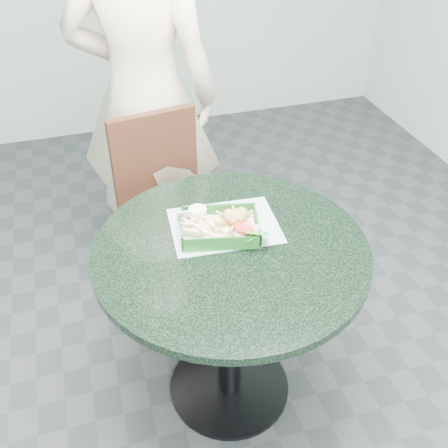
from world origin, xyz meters
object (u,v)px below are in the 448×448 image
object	(u,v)px
cafe_table	(230,287)
diner_person	(140,51)
food_basket	(220,234)
sauce_ramekin	(195,220)
dining_chair	(162,204)
crab_sandwich	(234,221)

from	to	relation	value
cafe_table	diner_person	size ratio (longest dim) A/B	0.41
cafe_table	food_basket	bearing A→B (deg)	101.57
sauce_ramekin	diner_person	bearing A→B (deg)	91.90
cafe_table	food_basket	size ratio (longest dim) A/B	3.55
diner_person	food_basket	distance (m)	0.93
diner_person	dining_chair	bearing A→B (deg)	110.76
crab_sandwich	sauce_ramekin	size ratio (longest dim) A/B	2.02
diner_person	crab_sandwich	bearing A→B (deg)	122.24
diner_person	crab_sandwich	distance (m)	0.91
cafe_table	dining_chair	bearing A→B (deg)	100.49
dining_chair	food_basket	distance (m)	0.62
cafe_table	diner_person	xyz separation A→B (m)	(-0.11, 0.93, 0.55)
food_basket	crab_sandwich	size ratio (longest dim) A/B	2.07
dining_chair	sauce_ramekin	distance (m)	0.58
diner_person	crab_sandwich	size ratio (longest dim) A/B	17.88
cafe_table	food_basket	world-z (taller)	food_basket
dining_chair	food_basket	bearing A→B (deg)	-89.13
dining_chair	crab_sandwich	distance (m)	0.64
sauce_ramekin	food_basket	bearing A→B (deg)	-40.07
cafe_table	diner_person	distance (m)	1.08
cafe_table	dining_chair	distance (m)	0.66
dining_chair	crab_sandwich	size ratio (longest dim) A/B	7.38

